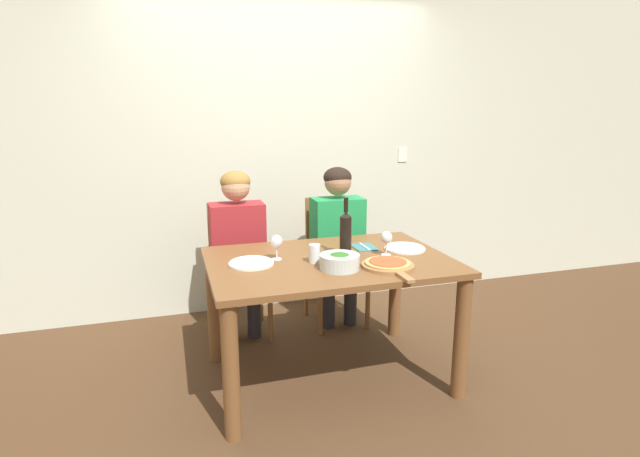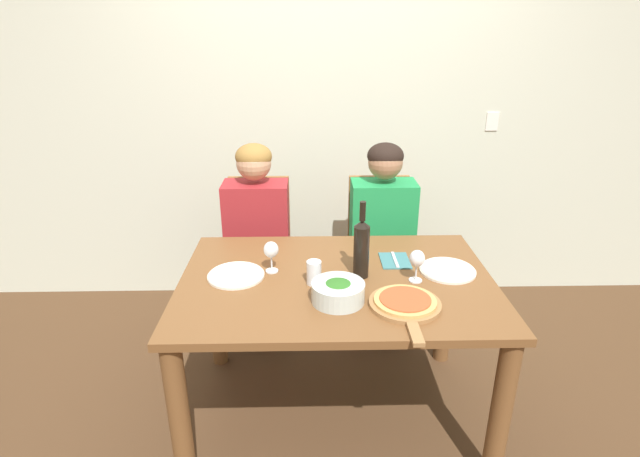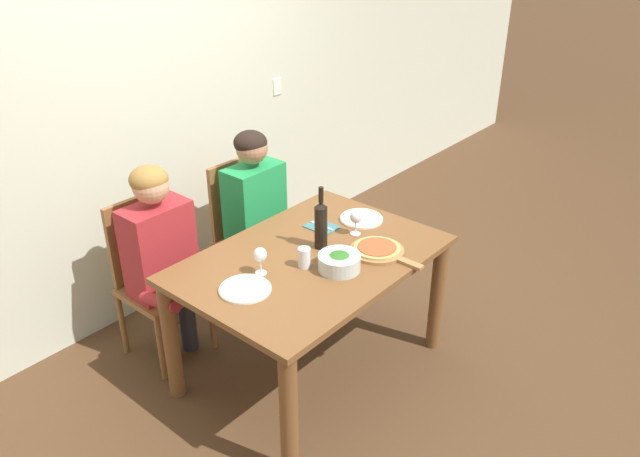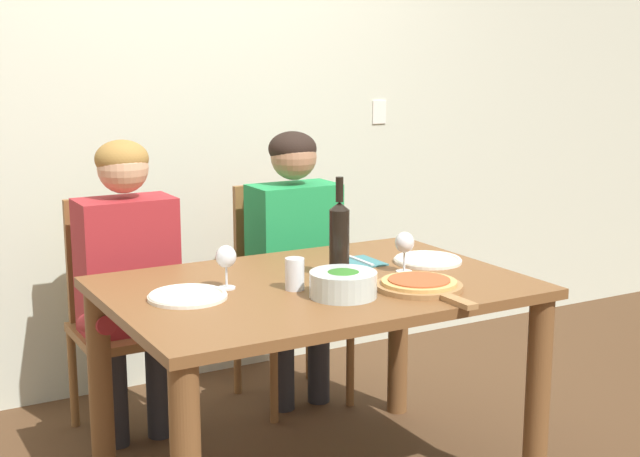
# 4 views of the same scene
# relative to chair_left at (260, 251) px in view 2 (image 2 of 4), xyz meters

# --- Properties ---
(ground_plane) EXTENTS (40.00, 40.00, 0.00)m
(ground_plane) POSITION_rel_chair_left_xyz_m (0.44, -0.86, -0.52)
(ground_plane) COLOR #4C331E
(back_wall) EXTENTS (10.00, 0.06, 2.70)m
(back_wall) POSITION_rel_chair_left_xyz_m (0.44, 0.46, 0.83)
(back_wall) COLOR beige
(back_wall) RESTS_ON ground
(dining_table) EXTENTS (1.43, 0.99, 0.77)m
(dining_table) POSITION_rel_chair_left_xyz_m (0.44, -0.86, 0.12)
(dining_table) COLOR brown
(dining_table) RESTS_ON ground
(chair_left) EXTENTS (0.42, 0.42, 0.97)m
(chair_left) POSITION_rel_chair_left_xyz_m (0.00, 0.00, 0.00)
(chair_left) COLOR brown
(chair_left) RESTS_ON ground
(chair_right) EXTENTS (0.42, 0.42, 0.97)m
(chair_right) POSITION_rel_chair_left_xyz_m (0.75, 0.00, 0.00)
(chair_right) COLOR brown
(chair_right) RESTS_ON ground
(person_woman) EXTENTS (0.47, 0.51, 1.23)m
(person_woman) POSITION_rel_chair_left_xyz_m (0.00, -0.12, 0.22)
(person_woman) COLOR #28282D
(person_woman) RESTS_ON ground
(person_man) EXTENTS (0.47, 0.51, 1.23)m
(person_man) POSITION_rel_chair_left_xyz_m (0.75, -0.12, 0.22)
(person_man) COLOR #28282D
(person_man) RESTS_ON ground
(wine_bottle) EXTENTS (0.07, 0.07, 0.36)m
(wine_bottle) POSITION_rel_chair_left_xyz_m (0.55, -0.84, 0.40)
(wine_bottle) COLOR black
(wine_bottle) RESTS_ON dining_table
(broccoli_bowl) EXTENTS (0.22, 0.22, 0.09)m
(broccoli_bowl) POSITION_rel_chair_left_xyz_m (0.43, -1.06, 0.30)
(broccoli_bowl) COLOR silver
(broccoli_bowl) RESTS_ON dining_table
(dinner_plate_left) EXTENTS (0.26, 0.26, 0.02)m
(dinner_plate_left) POSITION_rel_chair_left_xyz_m (-0.02, -0.83, 0.26)
(dinner_plate_left) COLOR silver
(dinner_plate_left) RESTS_ON dining_table
(dinner_plate_right) EXTENTS (0.26, 0.26, 0.02)m
(dinner_plate_right) POSITION_rel_chair_left_xyz_m (0.96, -0.81, 0.26)
(dinner_plate_right) COLOR silver
(dinner_plate_right) RESTS_ON dining_table
(pizza_on_board) EXTENTS (0.30, 0.44, 0.04)m
(pizza_on_board) POSITION_rel_chair_left_xyz_m (0.71, -1.11, 0.27)
(pizza_on_board) COLOR #9E7042
(pizza_on_board) RESTS_ON dining_table
(wine_glass_left) EXTENTS (0.07, 0.07, 0.15)m
(wine_glass_left) POSITION_rel_chair_left_xyz_m (0.14, -0.78, 0.36)
(wine_glass_left) COLOR silver
(wine_glass_left) RESTS_ON dining_table
(wine_glass_right) EXTENTS (0.07, 0.07, 0.15)m
(wine_glass_right) POSITION_rel_chair_left_xyz_m (0.79, -0.89, 0.36)
(wine_glass_right) COLOR silver
(wine_glass_right) RESTS_ON dining_table
(water_tumbler) EXTENTS (0.07, 0.07, 0.11)m
(water_tumbler) POSITION_rel_chair_left_xyz_m (0.33, -0.91, 0.31)
(water_tumbler) COLOR silver
(water_tumbler) RESTS_ON dining_table
(fork_on_napkin) EXTENTS (0.14, 0.18, 0.01)m
(fork_on_napkin) POSITION_rel_chair_left_xyz_m (0.73, -0.69, 0.26)
(fork_on_napkin) COLOR #387075
(fork_on_napkin) RESTS_ON dining_table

